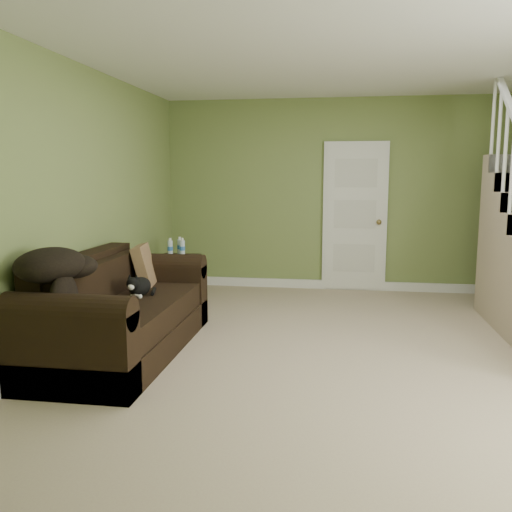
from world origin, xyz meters
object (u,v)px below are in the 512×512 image
(side_table, at_px, (178,278))
(banana, at_px, (109,315))
(sofa, at_px, (119,316))
(cat, at_px, (139,287))

(side_table, relative_size, banana, 3.90)
(sofa, relative_size, banana, 10.76)
(sofa, bearing_deg, cat, 55.55)
(sofa, relative_size, side_table, 2.76)
(sofa, distance_m, cat, 0.32)
(sofa, bearing_deg, banana, -73.35)
(cat, height_order, banana, cat)
(banana, bearing_deg, cat, 51.72)
(cat, bearing_deg, side_table, 95.66)
(sofa, xyz_separation_m, side_table, (-0.07, 2.00, -0.04))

